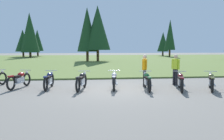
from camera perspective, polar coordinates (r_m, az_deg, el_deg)
ground_plane at (r=11.86m, az=0.34°, el=-4.61°), size 140.00×140.00×0.00m
grass_moorland at (r=37.37m, az=-4.48°, el=2.36°), size 80.00×44.00×0.10m
forest_treeline at (r=42.88m, az=-8.67°, el=8.37°), size 42.13×23.55×8.57m
motorcycle_red at (r=13.05m, az=-21.08°, el=-2.11°), size 0.85×2.03×0.88m
motorcycle_navy at (r=12.37m, az=-14.71°, el=-2.31°), size 0.62×2.10×0.88m
motorcycle_black at (r=11.80m, az=-7.23°, el=-2.55°), size 0.72×2.07×0.88m
motorcycle_silver at (r=11.96m, az=0.51°, el=-2.40°), size 0.62×2.09×0.88m
motorcycle_british_green at (r=11.80m, az=8.30°, el=-2.56°), size 0.62×2.10×0.88m
motorcycle_maroon at (r=12.03m, az=15.95°, el=-2.56°), size 0.85×2.03×0.88m
motorcycle_olive at (r=12.53m, az=22.43°, el=-2.46°), size 1.03×1.95×0.88m
rider_checking_bike at (r=12.83m, az=7.73°, el=0.38°), size 0.33×0.52×1.67m
rider_in_hivis_vest at (r=13.50m, az=14.81°, el=0.50°), size 0.36×0.50×1.67m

